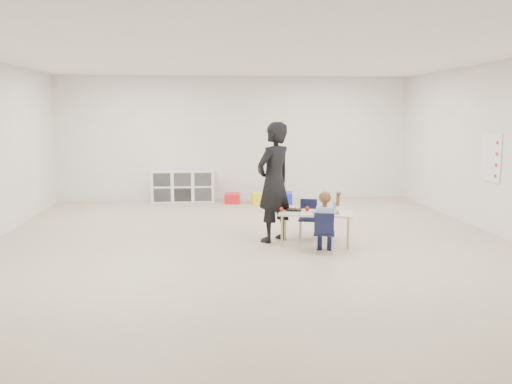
{
  "coord_description": "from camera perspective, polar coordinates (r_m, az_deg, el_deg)",
  "views": [
    {
      "loc": [
        -0.72,
        -7.87,
        1.96
      ],
      "look_at": [
        0.02,
        -0.24,
        0.85
      ],
      "focal_mm": 38.0,
      "sensor_mm": 36.0,
      "label": 1
    }
  ],
  "objects": [
    {
      "name": "child",
      "position": [
        7.68,
        7.22,
        -3.0
      ],
      "size": [
        0.49,
        0.49,
        0.94
      ],
      "primitive_type": null,
      "rotation": [
        0.0,
        0.0,
        -0.26
      ],
      "color": "#A1B4DA",
      "rests_on": "chair_near"
    },
    {
      "name": "bin_red",
      "position": [
        12.01,
        -2.5,
        -0.66
      ],
      "size": [
        0.37,
        0.46,
        0.21
      ],
      "primitive_type": "cube",
      "rotation": [
        0.0,
        0.0,
        -0.11
      ],
      "color": "red",
      "rests_on": "ground"
    },
    {
      "name": "chair_far",
      "position": [
        8.69,
        5.48,
        -2.82
      ],
      "size": [
        0.35,
        0.34,
        0.6
      ],
      "primitive_type": null,
      "rotation": [
        0.0,
        0.0,
        -0.26
      ],
      "color": "black",
      "rests_on": "ground"
    },
    {
      "name": "rules_poster",
      "position": [
        9.72,
        23.49,
        3.37
      ],
      "size": [
        0.02,
        0.6,
        0.8
      ],
      "primitive_type": "cube",
      "color": "white",
      "rests_on": "room"
    },
    {
      "name": "table",
      "position": [
        8.21,
        6.29,
        -3.8
      ],
      "size": [
        1.19,
        0.81,
        0.5
      ],
      "rotation": [
        0.0,
        0.0,
        -0.26
      ],
      "color": "beige",
      "rests_on": "ground"
    },
    {
      "name": "lunch_tray_far",
      "position": [
        8.25,
        4.02,
        -1.88
      ],
      "size": [
        0.25,
        0.21,
        0.03
      ],
      "primitive_type": "cube",
      "rotation": [
        0.0,
        0.0,
        -0.26
      ],
      "color": "black",
      "rests_on": "table"
    },
    {
      "name": "lunch_tray_near",
      "position": [
        8.18,
        6.79,
        -2.01
      ],
      "size": [
        0.25,
        0.21,
        0.03
      ],
      "primitive_type": "cube",
      "rotation": [
        0.0,
        0.0,
        -0.26
      ],
      "color": "black",
      "rests_on": "table"
    },
    {
      "name": "cubby_shelf",
      "position": [
        12.27,
        -7.71,
        0.62
      ],
      "size": [
        1.4,
        0.4,
        0.7
      ],
      "primitive_type": "cube",
      "color": "white",
      "rests_on": "ground"
    },
    {
      "name": "chair_near",
      "position": [
        7.71,
        7.2,
        -4.26
      ],
      "size": [
        0.35,
        0.34,
        0.6
      ],
      "primitive_type": null,
      "rotation": [
        0.0,
        0.0,
        -0.26
      ],
      "color": "black",
      "rests_on": "ground"
    },
    {
      "name": "bread_roll",
      "position": [
        8.06,
        8.42,
        -2.05
      ],
      "size": [
        0.09,
        0.09,
        0.07
      ],
      "primitive_type": "ellipsoid",
      "color": "#B6834A",
      "rests_on": "table"
    },
    {
      "name": "apple_far",
      "position": [
        8.17,
        2.65,
        -1.82
      ],
      "size": [
        0.07,
        0.07,
        0.07
      ],
      "primitive_type": "sphere",
      "color": "maroon",
      "rests_on": "table"
    },
    {
      "name": "bin_blue",
      "position": [
        11.98,
        2.92,
        -0.62
      ],
      "size": [
        0.45,
        0.54,
        0.24
      ],
      "primitive_type": "cube",
      "rotation": [
        0.0,
        0.0,
        -0.15
      ],
      "color": "#1A23C7",
      "rests_on": "ground"
    },
    {
      "name": "room",
      "position": [
        7.92,
        -0.28,
        4.19
      ],
      "size": [
        9.0,
        9.02,
        2.8
      ],
      "color": "#B8A68D",
      "rests_on": "ground"
    },
    {
      "name": "apple_near",
      "position": [
        8.24,
        5.43,
        -1.76
      ],
      "size": [
        0.07,
        0.07,
        0.07
      ],
      "primitive_type": "sphere",
      "color": "maroon",
      "rests_on": "table"
    },
    {
      "name": "adult",
      "position": [
        8.29,
        1.9,
        1.04
      ],
      "size": [
        0.8,
        0.77,
        1.84
      ],
      "primitive_type": "imported",
      "rotation": [
        0.0,
        0.0,
        3.86
      ],
      "color": "black",
      "rests_on": "ground"
    },
    {
      "name": "milk_carton",
      "position": [
        8.03,
        6.6,
        -1.94
      ],
      "size": [
        0.09,
        0.09,
        0.1
      ],
      "primitive_type": "cube",
      "rotation": [
        0.0,
        0.0,
        -0.26
      ],
      "color": "white",
      "rests_on": "table"
    },
    {
      "name": "bin_yellow",
      "position": [
        11.91,
        0.48,
        -0.65
      ],
      "size": [
        0.4,
        0.5,
        0.24
      ],
      "primitive_type": "cube",
      "rotation": [
        0.0,
        0.0,
        0.04
      ],
      "color": "yellow",
      "rests_on": "ground"
    }
  ]
}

